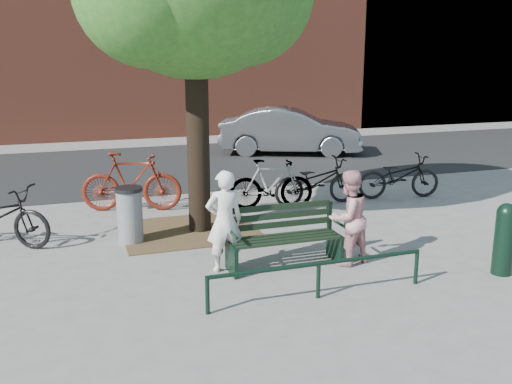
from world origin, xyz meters
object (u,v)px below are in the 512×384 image
object	(u,v)px
person_left	(224,221)
park_bench	(283,235)
parked_car	(290,131)
bollard	(505,237)
litter_bin	(130,215)
bicycle_c	(317,181)
person_right	(348,218)

from	to	relation	value
person_left	park_bench	bearing A→B (deg)	174.47
park_bench	parked_car	distance (m)	9.85
person_left	bollard	size ratio (longest dim) A/B	1.42
litter_bin	parked_car	world-z (taller)	parked_car
person_left	bicycle_c	world-z (taller)	person_left
park_bench	person_right	xyz separation A→B (m)	(0.95, -0.26, 0.25)
person_right	bollard	world-z (taller)	person_right
person_right	person_left	bearing A→B (deg)	-25.78
person_left	parked_car	bearing A→B (deg)	-118.43
bollard	bicycle_c	distance (m)	4.58
bollard	litter_bin	world-z (taller)	bollard
park_bench	person_left	bearing A→B (deg)	175.49
park_bench	bicycle_c	xyz separation A→B (m)	(1.97, 3.12, 0.02)
person_left	bicycle_c	size ratio (longest dim) A/B	0.80
park_bench	litter_bin	bearing A→B (deg)	138.62
park_bench	bollard	xyz separation A→B (m)	(2.90, -1.36, 0.09)
person_right	litter_bin	world-z (taller)	person_right
litter_bin	parked_car	distance (m)	9.33
person_right	litter_bin	distance (m)	3.69
park_bench	litter_bin	xyz separation A→B (m)	(-2.08, 1.83, 0.01)
person_left	bicycle_c	bearing A→B (deg)	-134.35
parked_car	park_bench	bearing A→B (deg)	179.78
parked_car	person_right	bearing A→B (deg)	-174.48
person_right	parked_car	distance (m)	9.77
park_bench	person_left	distance (m)	0.95
litter_bin	parked_car	size ratio (longest dim) A/B	0.22
park_bench	bollard	bearing A→B (deg)	-25.14
person_right	bicycle_c	xyz separation A→B (m)	(1.02, 3.38, -0.23)
litter_bin	person_left	bearing A→B (deg)	-56.21
person_left	bicycle_c	distance (m)	4.20
litter_bin	bicycle_c	distance (m)	4.25
park_bench	person_left	xyz separation A→B (m)	(-0.90, 0.07, 0.28)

